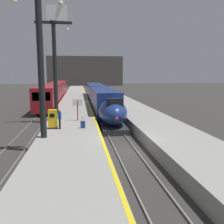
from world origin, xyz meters
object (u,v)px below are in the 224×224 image
highspeed_train_main (100,97)px  rolling_suitcase (83,125)px  station_column_mid (55,60)px  departure_info_board (77,105)px  passenger_near_edge (60,117)px  station_column_near (41,50)px  regional_train_adjacent (55,91)px  ticket_machine_yellow (53,120)px

highspeed_train_main → rolling_suitcase: highspeed_train_main is taller
highspeed_train_main → rolling_suitcase: 19.04m
station_column_mid → departure_info_board: bearing=-60.3°
passenger_near_edge → station_column_near: bearing=-108.1°
regional_train_adjacent → station_column_near: (2.25, -32.45, 5.11)m
station_column_near → ticket_machine_yellow: size_ratio=6.40×
regional_train_adjacent → passenger_near_edge: (3.14, -29.73, -0.09)m
regional_train_adjacent → station_column_near: station_column_near is taller
station_column_near → departure_info_board: (2.37, 6.23, -4.68)m
rolling_suitcase → passenger_near_edge: bearing=-179.7°
station_column_mid → highspeed_train_main: bearing=61.9°
station_column_near → passenger_near_edge: station_column_near is taller
station_column_near → regional_train_adjacent: bearing=94.0°
ticket_machine_yellow → departure_info_board: departure_info_board is taller
ticket_machine_yellow → departure_info_board: (2.07, 3.28, 0.77)m
departure_info_board → rolling_suitcase: bearing=-82.8°
highspeed_train_main → passenger_near_edge: (-4.96, -18.80, 0.10)m
passenger_near_edge → ticket_machine_yellow: (-0.59, 0.23, -0.25)m
ticket_machine_yellow → passenger_near_edge: bearing=-21.2°
regional_train_adjacent → ticket_machine_yellow: size_ratio=22.87×
highspeed_train_main → station_column_near: bearing=-105.2°
station_column_near → departure_info_board: station_column_near is taller
rolling_suitcase → highspeed_train_main: bearing=80.8°
passenger_near_edge → rolling_suitcase: bearing=0.3°
station_column_near → departure_info_board: 8.15m
departure_info_board → regional_train_adjacent: bearing=100.0°
departure_info_board → ticket_machine_yellow: bearing=-122.3°
ticket_machine_yellow → regional_train_adjacent: bearing=94.9°
station_column_near → station_column_mid: (-0.05, 10.48, -0.06)m
passenger_near_edge → rolling_suitcase: (1.92, 0.01, -0.69)m
rolling_suitcase → ticket_machine_yellow: bearing=175.0°
highspeed_train_main → station_column_mid: bearing=-118.1°
regional_train_adjacent → passenger_near_edge: bearing=-84.0°
highspeed_train_main → station_column_near: size_ratio=3.63×
station_column_near → passenger_near_edge: bearing=71.9°
regional_train_adjacent → passenger_near_edge: regional_train_adjacent is taller
highspeed_train_main → passenger_near_edge: size_ratio=21.99×
departure_info_board → station_column_mid: bearing=119.7°
highspeed_train_main → ticket_machine_yellow: size_ratio=23.23×
highspeed_train_main → rolling_suitcase: size_ratio=37.84×
station_column_near → ticket_machine_yellow: 6.21m
passenger_near_edge → rolling_suitcase: passenger_near_edge is taller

